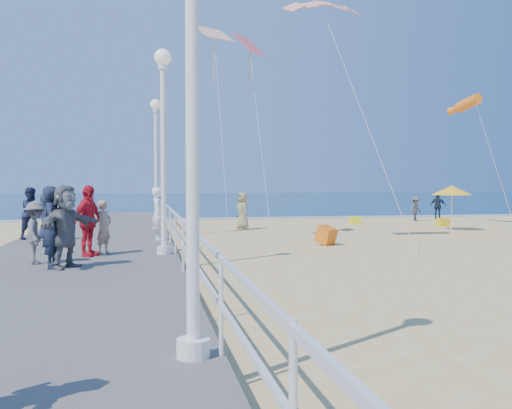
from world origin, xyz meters
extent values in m
plane|color=#EBC67B|center=(0.00, 0.00, 0.00)|extent=(160.00, 160.00, 0.00)
cube|color=#0C2C4D|center=(0.00, 65.00, 0.01)|extent=(160.00, 90.00, 0.05)
cube|color=silver|center=(0.00, 20.50, 0.03)|extent=(160.00, 1.20, 0.04)
cube|color=slate|center=(-7.50, 0.00, 0.20)|extent=(5.00, 44.00, 0.40)
cube|color=white|center=(-5.05, 0.00, 1.45)|extent=(0.05, 42.00, 0.06)
cube|color=white|center=(-5.05, 0.00, 0.95)|extent=(0.05, 42.00, 0.04)
cylinder|color=white|center=(-5.35, -9.00, 0.50)|extent=(0.36, 0.36, 0.20)
cylinder|color=white|center=(-5.35, -9.00, 2.85)|extent=(0.14, 0.14, 4.70)
cylinder|color=white|center=(-5.35, 0.00, 0.50)|extent=(0.36, 0.36, 0.20)
cylinder|color=white|center=(-5.35, 0.00, 2.85)|extent=(0.14, 0.14, 4.70)
sphere|color=white|center=(-5.35, 0.00, 5.50)|extent=(0.44, 0.44, 0.44)
cylinder|color=white|center=(-5.35, 9.00, 0.50)|extent=(0.36, 0.36, 0.20)
cylinder|color=white|center=(-5.35, 9.00, 2.85)|extent=(0.14, 0.14, 4.70)
sphere|color=white|center=(-5.35, 9.00, 5.50)|extent=(0.44, 0.44, 0.44)
imported|color=white|center=(-5.40, 3.74, 1.26)|extent=(0.46, 0.66, 1.71)
imported|color=blue|center=(-5.25, 3.89, 1.62)|extent=(0.31, 0.39, 0.75)
imported|color=#161E31|center=(-7.79, -2.05, 1.29)|extent=(0.46, 0.67, 1.79)
imported|color=#59585D|center=(-8.28, -1.29, 1.13)|extent=(0.64, 0.99, 1.45)
imported|color=red|center=(-7.25, -0.11, 1.30)|extent=(0.90, 1.14, 1.80)
imported|color=#1A2039|center=(-8.94, 4.28, 1.16)|extent=(0.51, 0.76, 1.52)
imported|color=slate|center=(-7.53, -2.10, 1.31)|extent=(1.40, 1.71, 1.83)
imported|color=gray|center=(-6.88, 0.32, 1.11)|extent=(0.56, 0.62, 1.41)
imported|color=#1C1E3D|center=(-9.50, 4.90, 1.26)|extent=(1.00, 1.05, 1.72)
imported|color=#4E4F53|center=(9.96, 16.20, 0.73)|extent=(1.09, 0.97, 1.46)
imported|color=#182235|center=(12.15, 17.59, 0.82)|extent=(0.98, 0.95, 1.64)
imported|color=#84835B|center=(-1.18, 12.04, 0.91)|extent=(0.78, 1.00, 1.82)
cube|color=red|center=(0.62, 4.67, 0.30)|extent=(0.85, 0.89, 0.74)
cylinder|color=white|center=(8.48, 9.68, 0.90)|extent=(0.05, 0.05, 1.80)
cone|color=yellow|center=(8.48, 9.68, 1.91)|extent=(1.90, 1.90, 0.45)
cube|color=yellow|center=(5.58, 14.73, 0.20)|extent=(0.55, 0.55, 0.40)
cube|color=gold|center=(9.48, 12.23, 0.20)|extent=(0.55, 0.55, 0.40)
cylinder|color=orange|center=(10.66, 11.91, 6.39)|extent=(0.97, 2.47, 1.03)
cube|color=#DF525B|center=(-1.70, 7.54, 7.78)|extent=(1.50, 1.51, 0.87)
cube|color=#E4551A|center=(-3.28, 5.98, 7.74)|extent=(1.54, 1.46, 0.65)
camera|label=1|loc=(-5.85, -15.02, 2.26)|focal=40.00mm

